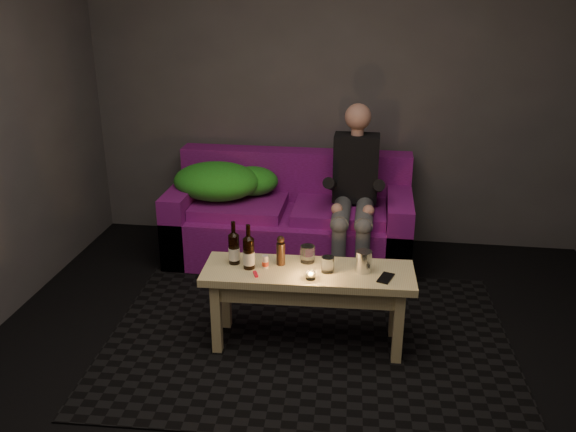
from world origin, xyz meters
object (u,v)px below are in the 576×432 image
object	(u,v)px
person	(354,188)
beer_bottle_a	(234,248)
sofa	(291,222)
beer_bottle_b	(249,252)
coffee_table	(308,284)
steel_cup	(364,261)

from	to	relation	value
person	beer_bottle_a	world-z (taller)	person
sofa	beer_bottle_a	bearing A→B (deg)	-97.64
sofa	beer_bottle_b	distance (m)	1.32
sofa	coffee_table	xyz separation A→B (m)	(0.28, -1.26, 0.12)
sofa	beer_bottle_a	distance (m)	1.28
steel_cup	sofa	bearing A→B (deg)	115.75
beer_bottle_b	steel_cup	size ratio (longest dim) A/B	2.15
coffee_table	beer_bottle_a	size ratio (longest dim) A/B	4.69
sofa	person	distance (m)	0.63
beer_bottle_b	steel_cup	bearing A→B (deg)	4.33
coffee_table	sofa	bearing A→B (deg)	102.49
person	steel_cup	distance (m)	1.09
coffee_table	beer_bottle_b	distance (m)	0.39
person	steel_cup	xyz separation A→B (m)	(0.10, -1.08, -0.08)
steel_cup	person	bearing A→B (deg)	95.32
person	steel_cup	bearing A→B (deg)	-84.68
beer_bottle_b	person	bearing A→B (deg)	63.69
sofa	coffee_table	size ratio (longest dim) A/B	1.49
person	coffee_table	distance (m)	1.15
sofa	beer_bottle_b	size ratio (longest dim) A/B	6.81
beer_bottle_b	beer_bottle_a	bearing A→B (deg)	152.53
beer_bottle_a	beer_bottle_b	world-z (taller)	beer_bottle_b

